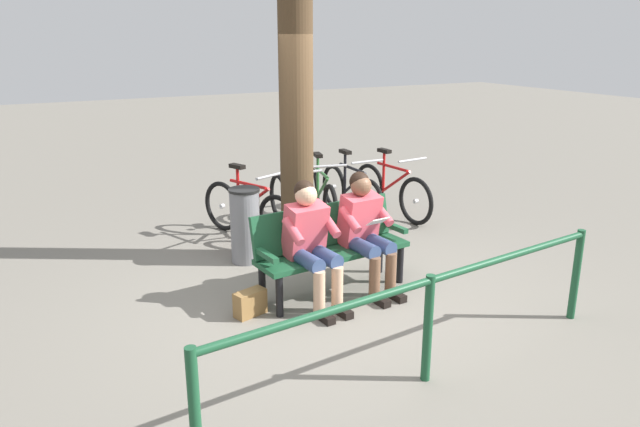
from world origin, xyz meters
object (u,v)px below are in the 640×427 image
Objects in this scene: bicycle_silver at (321,197)px; person_reading at (365,226)px; bicycle_orange at (351,193)px; bicycle_red at (292,205)px; bicycle_purple at (249,211)px; handbag at (250,303)px; tree_trunk at (296,85)px; person_companion at (311,238)px; bicycle_green at (391,191)px; litter_bin at (245,225)px; bench at (330,243)px.

person_reading is at bearing -2.55° from bicycle_silver.
bicycle_silver is at bearing -87.33° from bicycle_orange.
bicycle_purple is (0.61, 0.01, 0.00)m from bicycle_red.
tree_trunk is at bearing -131.88° from handbag.
handbag is 2.92m from bicycle_silver.
tree_trunk is 2.50× the size of bicycle_purple.
person_reading is 2.08m from bicycle_purple.
bicycle_red is (-0.77, -2.07, -0.30)m from person_companion.
bicycle_silver is at bearing -105.43° from bicycle_green.
bicycle_orange is 1.62m from bicycle_purple.
litter_bin is at bearing -45.82° from bicycle_purple.
person_companion reaches higher than bench.
person_reading reaches higher than bicycle_red.
bench is 1.00× the size of bicycle_silver.
bicycle_green is 1.02× the size of bicycle_silver.
handbag is 2.48m from bicycle_red.
bench is 1.04× the size of bicycle_purple.
person_companion reaches higher than bicycle_purple.
handbag is at bearing -30.56° from bicycle_red.
bicycle_red is at bearing -124.24° from handbag.
litter_bin is at bearing -12.70° from tree_trunk.
bicycle_red is at bearing -99.22° from person_reading.
bicycle_green is 1.00× the size of bicycle_orange.
handbag is at bearing 70.61° from litter_bin.
bicycle_purple is at bearing -91.01° from bench.
bicycle_silver is 0.98× the size of bicycle_red.
bench is at bearing -10.28° from bicycle_red.
person_companion reaches higher than handbag.
bicycle_silver is at bearing -147.93° from litter_bin.
person_reading is 0.72× the size of bicycle_green.
person_companion is 0.83m from handbag.
tree_trunk is at bearing -84.98° from person_reading.
bicycle_purple is at bearing -82.03° from person_reading.
bicycle_silver is 0.53m from bicycle_red.
bicycle_silver is (0.49, 0.02, 0.00)m from bicycle_orange.
bicycle_purple is (-0.32, -0.73, -0.07)m from litter_bin.
bicycle_silver is at bearing 76.45° from bicycle_purple.
person_companion is at bearing -54.28° from bicycle_green.
litter_bin is 0.81m from bicycle_purple.
bicycle_green is at bearing -155.49° from tree_trunk.
person_companion is (0.31, 0.19, 0.16)m from bench.
handbag is at bearing -26.82° from bicycle_silver.
person_reading reaches higher than bench.
bicycle_orange is at bearing -133.60° from person_companion.
bicycle_silver and bicycle_purple have the same top height.
bicycle_purple is at bearing -113.73° from litter_bin.
litter_bin is 0.52× the size of bicycle_silver.
bicycle_silver is at bearing -129.40° from tree_trunk.
tree_trunk is (-0.43, -1.19, 1.31)m from person_companion.
bench is 0.41× the size of tree_trunk.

